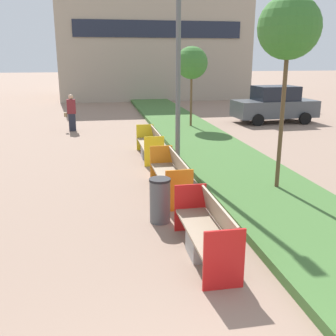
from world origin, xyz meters
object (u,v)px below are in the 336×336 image
object	(u,v)px
pedestrian_walking	(71,113)
bench_red_frame	(207,235)
sapling_tree_far	(192,63)
bench_orange_frame	(171,178)
bench_yellow_frame	(150,146)
street_lamp_post	(178,31)
sapling_tree_near	(289,29)
litter_bin	(160,200)
parked_car_distant	(275,105)

from	to	relation	value
pedestrian_walking	bench_red_frame	bearing A→B (deg)	-77.12
sapling_tree_far	bench_orange_frame	bearing A→B (deg)	-106.72
bench_yellow_frame	pedestrian_walking	world-z (taller)	pedestrian_walking
bench_yellow_frame	street_lamp_post	xyz separation A→B (m)	(0.61, -1.57, 3.59)
bench_orange_frame	bench_yellow_frame	distance (m)	3.68
street_lamp_post	bench_orange_frame	bearing A→B (deg)	-106.08
bench_orange_frame	sapling_tree_near	distance (m)	4.39
bench_orange_frame	bench_yellow_frame	bearing A→B (deg)	90.03
litter_bin	pedestrian_walking	distance (m)	11.17
parked_car_distant	litter_bin	bearing A→B (deg)	-126.85
litter_bin	street_lamp_post	size ratio (longest dim) A/B	0.13
bench_red_frame	bench_orange_frame	xyz separation A→B (m)	(0.00, 3.27, 0.01)
bench_orange_frame	sapling_tree_far	xyz separation A→B (m)	(2.58, 8.60, 2.64)
pedestrian_walking	parked_car_distant	size ratio (longest dim) A/B	0.39
bench_orange_frame	street_lamp_post	world-z (taller)	street_lamp_post
sapling_tree_near	parked_car_distant	world-z (taller)	sapling_tree_near
bench_red_frame	parked_car_distant	world-z (taller)	parked_car_distant
bench_red_frame	sapling_tree_near	bearing A→B (deg)	46.85
bench_yellow_frame	sapling_tree_near	size ratio (longest dim) A/B	0.50
street_lamp_post	parked_car_distant	bearing A→B (deg)	49.09
sapling_tree_near	parked_car_distant	xyz separation A→B (m)	(4.73, 10.36, -2.98)
bench_red_frame	parked_car_distant	bearing A→B (deg)	60.84
bench_red_frame	street_lamp_post	xyz separation A→B (m)	(0.61, 5.38, 3.60)
pedestrian_walking	bench_orange_frame	bearing A→B (deg)	-72.77
street_lamp_post	sapling_tree_near	world-z (taller)	street_lamp_post
sapling_tree_near	bench_orange_frame	bearing A→B (deg)	168.90
bench_orange_frame	parked_car_distant	world-z (taller)	parked_car_distant
bench_red_frame	sapling_tree_far	size ratio (longest dim) A/B	0.57
bench_yellow_frame	sapling_tree_far	world-z (taller)	sapling_tree_far
bench_orange_frame	pedestrian_walking	bearing A→B (deg)	107.23
bench_red_frame	litter_bin	xyz separation A→B (m)	(-0.55, 1.55, 0.10)
sapling_tree_near	sapling_tree_far	size ratio (longest dim) A/B	1.23
bench_orange_frame	pedestrian_walking	size ratio (longest dim) A/B	1.48
bench_yellow_frame	sapling_tree_near	distance (m)	6.05
bench_yellow_frame	parked_car_distant	bearing A→B (deg)	40.16
bench_orange_frame	sapling_tree_near	size ratio (longest dim) A/B	0.53
sapling_tree_far	bench_yellow_frame	bearing A→B (deg)	-117.68
bench_yellow_frame	street_lamp_post	bearing A→B (deg)	-68.72
bench_red_frame	bench_orange_frame	bearing A→B (deg)	89.93
litter_bin	street_lamp_post	distance (m)	5.32
parked_car_distant	sapling_tree_near	bearing A→B (deg)	-117.17
street_lamp_post	pedestrian_walking	size ratio (longest dim) A/B	4.31
bench_yellow_frame	street_lamp_post	size ratio (longest dim) A/B	0.32
pedestrian_walking	sapling_tree_near	bearing A→B (deg)	-60.75
bench_yellow_frame	litter_bin	bearing A→B (deg)	-95.85
sapling_tree_far	pedestrian_walking	size ratio (longest dim) A/B	2.26
bench_orange_frame	parked_car_distant	size ratio (longest dim) A/B	0.58
bench_red_frame	parked_car_distant	size ratio (longest dim) A/B	0.50
bench_orange_frame	bench_yellow_frame	size ratio (longest dim) A/B	1.06
bench_orange_frame	street_lamp_post	xyz separation A→B (m)	(0.61, 2.11, 3.59)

